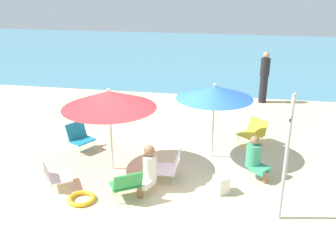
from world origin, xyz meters
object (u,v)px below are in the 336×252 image
at_px(beach_chair_e, 170,166).
at_px(umbrella_red, 109,99).
at_px(beach_chair_d, 254,131).
at_px(swim_ring, 82,199).
at_px(person_b, 255,158).
at_px(person_c, 148,169).
at_px(beach_bag, 221,184).
at_px(person_a, 264,77).
at_px(umbrella_blue, 215,92).
at_px(warning_sign, 288,141).
at_px(beach_chair_c, 127,183).
at_px(beach_chair_b, 54,175).
at_px(beach_chair_a, 79,136).

bearing_deg(beach_chair_e, umbrella_red, -15.73).
bearing_deg(beach_chair_d, swim_ring, -5.13).
height_order(person_b, person_c, person_c).
height_order(person_b, beach_bag, person_b).
bearing_deg(person_a, umbrella_blue, 15.37).
xyz_separation_m(beach_chair_d, person_b, (-0.01, -1.81, 0.13)).
distance_m(umbrella_blue, person_b, 1.70).
xyz_separation_m(person_b, swim_ring, (-3.26, -1.52, -0.43)).
height_order(warning_sign, beach_bag, warning_sign).
bearing_deg(beach_chair_c, warning_sign, -125.17).
xyz_separation_m(umbrella_red, beach_chair_b, (-0.91, -0.99, -1.33)).
bearing_deg(umbrella_blue, beach_chair_c, -123.91).
distance_m(beach_chair_d, person_b, 1.81).
height_order(beach_chair_d, person_c, person_c).
bearing_deg(beach_bag, beach_chair_c, -161.30).
relative_size(person_c, warning_sign, 0.42).
distance_m(beach_chair_c, warning_sign, 3.04).
relative_size(beach_chair_e, person_a, 0.37).
xyz_separation_m(umbrella_red, person_b, (3.08, 0.14, -1.14)).
xyz_separation_m(umbrella_red, swim_ring, (-0.18, -1.38, -1.57)).
height_order(beach_chair_e, warning_sign, warning_sign).
height_order(umbrella_blue, beach_chair_b, umbrella_blue).
bearing_deg(swim_ring, beach_chair_a, 113.04).
xyz_separation_m(beach_chair_e, beach_bag, (1.10, -0.33, -0.13)).
distance_m(person_a, warning_sign, 6.86).
xyz_separation_m(umbrella_blue, beach_bag, (0.30, -1.57, -1.42)).
distance_m(umbrella_red, beach_chair_a, 1.85).
relative_size(person_b, person_c, 0.97).
distance_m(umbrella_blue, warning_sign, 2.64).
distance_m(beach_chair_b, beach_chair_d, 4.97).
relative_size(beach_chair_e, beach_bag, 1.82).
distance_m(person_b, swim_ring, 3.62).
relative_size(umbrella_red, person_a, 1.16).
bearing_deg(beach_chair_c, umbrella_red, -3.47).
height_order(beach_chair_a, beach_chair_d, beach_chair_a).
bearing_deg(beach_chair_a, warning_sign, 6.15).
relative_size(umbrella_red, beach_bag, 5.72).
height_order(beach_chair_e, person_b, person_b).
relative_size(beach_chair_b, person_c, 0.76).
relative_size(umbrella_red, beach_chair_a, 2.80).
bearing_deg(beach_chair_e, beach_chair_d, -134.09).
xyz_separation_m(person_a, person_b, (-0.41, -5.42, -0.40)).
bearing_deg(beach_chair_d, beach_chair_e, 0.53).
relative_size(umbrella_red, person_b, 2.12).
height_order(umbrella_red, person_b, umbrella_red).
bearing_deg(beach_chair_c, beach_bag, -104.47).
height_order(umbrella_blue, umbrella_red, umbrella_red).
relative_size(person_a, beach_bag, 4.92).
relative_size(person_b, swim_ring, 1.78).
relative_size(beach_chair_e, warning_sign, 0.28).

